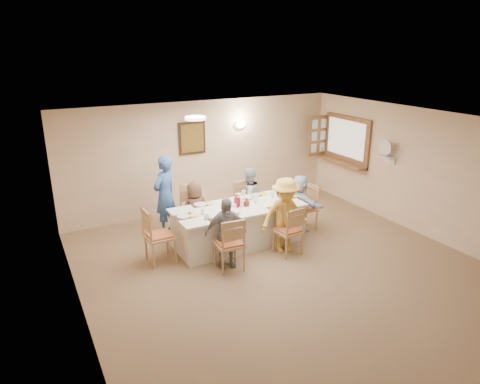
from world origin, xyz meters
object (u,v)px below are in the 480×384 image
diner_front_right (285,215)px  condiment_ketchup (236,201)px  chair_right_end (305,207)px  chair_front_left (229,243)px  chair_back_left (193,211)px  chair_back_right (246,203)px  chair_left_end (160,235)px  diner_back_right (249,197)px  diner_front_left (226,232)px  desk_fan (387,150)px  serving_hatch (347,140)px  chair_front_right (288,230)px  diner_right_end (300,203)px  caregiver (165,195)px  dining_table (238,225)px  diner_back_left (195,210)px

diner_front_right → condiment_ketchup: (-0.65, 0.67, 0.18)m
chair_right_end → chair_front_left: bearing=-67.8°
chair_back_left → chair_back_right: size_ratio=1.11×
chair_left_end → diner_back_right: 2.26m
chair_front_left → diner_front_left: diner_front_left is taller
diner_front_left → desk_fan: bearing=15.8°
chair_front_left → serving_hatch: bearing=-151.4°
desk_fan → condiment_ketchup: bearing=174.0°
desk_fan → diner_front_right: 2.87m
serving_hatch → chair_front_left: size_ratio=1.55×
serving_hatch → desk_fan: 1.36m
diner_front_right → condiment_ketchup: 0.95m
serving_hatch → chair_front_right: (-2.84, -1.78, -1.03)m
chair_back_left → diner_front_left: bearing=-79.8°
chair_right_end → diner_right_end: size_ratio=0.79×
chair_front_right → caregiver: size_ratio=0.58×
chair_right_end → diner_back_right: size_ratio=0.74×
chair_front_right → chair_right_end: 1.24m
dining_table → chair_back_right: (0.60, 0.80, 0.07)m
chair_left_end → diner_back_left: 1.17m
chair_left_end → caregiver: bearing=-25.5°
diner_back_left → condiment_ketchup: bearing=124.1°
serving_hatch → chair_right_end: bearing=-152.5°
dining_table → caregiver: (-1.05, 1.15, 0.42)m
dining_table → diner_right_end: 1.44m
chair_right_end → diner_right_end: diner_right_end is taller
chair_back_left → chair_back_right: 1.20m
chair_front_right → chair_back_right: bearing=-94.5°
diner_back_right → condiment_ketchup: (-0.65, -0.69, 0.26)m
diner_back_right → serving_hatch: bearing=178.2°
diner_back_right → chair_back_left: bearing=-13.6°
chair_back_left → chair_back_right: chair_back_left is taller
diner_back_left → chair_left_end: bearing=31.4°
chair_front_left → chair_right_end: bearing=-154.8°
chair_front_left → diner_back_left: size_ratio=0.85×
chair_right_end → diner_back_left: size_ratio=0.82×
chair_front_right → chair_right_end: (0.95, 0.80, -0.00)m
diner_front_right → caregiver: (-1.65, 1.83, 0.10)m
chair_front_left → chair_left_end: 1.24m
desk_fan → dining_table: (-3.33, 0.37, -1.17)m
dining_table → caregiver: size_ratio=1.55×
chair_left_end → chair_right_end: chair_left_end is taller
diner_front_left → caregiver: bearing=115.1°
chair_back_left → condiment_ketchup: 1.06m
chair_back_left → caregiver: (-0.45, 0.35, 0.30)m
diner_back_right → diner_front_right: (0.00, -1.36, 0.08)m
desk_fan → dining_table: size_ratio=0.12×
diner_front_left → diner_front_right: 1.20m
desk_fan → condiment_ketchup: size_ratio=1.14×
chair_back_left → diner_back_left: size_ratio=0.88×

